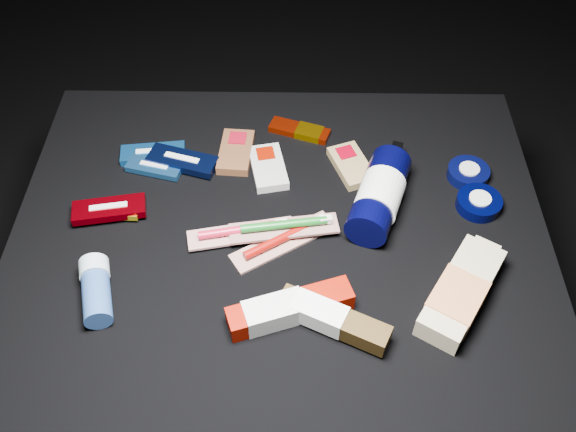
{
  "coord_description": "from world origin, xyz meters",
  "views": [
    {
      "loc": [
        0.03,
        -0.75,
        1.31
      ],
      "look_at": [
        0.01,
        0.01,
        0.42
      ],
      "focal_mm": 40.0,
      "sensor_mm": 36.0,
      "label": 1
    }
  ],
  "objects_px": {
    "deodorant_stick": "(96,290)",
    "toothpaste_carton_red": "(285,310)",
    "lotion_bottle": "(379,195)",
    "bodywash_bottle": "(460,294)"
  },
  "relations": [
    {
      "from": "lotion_bottle",
      "to": "deodorant_stick",
      "type": "bearing_deg",
      "value": -137.8
    },
    {
      "from": "bodywash_bottle",
      "to": "toothpaste_carton_red",
      "type": "height_order",
      "value": "bodywash_bottle"
    },
    {
      "from": "deodorant_stick",
      "to": "toothpaste_carton_red",
      "type": "height_order",
      "value": "deodorant_stick"
    },
    {
      "from": "lotion_bottle",
      "to": "toothpaste_carton_red",
      "type": "relative_size",
      "value": 1.19
    },
    {
      "from": "lotion_bottle",
      "to": "deodorant_stick",
      "type": "height_order",
      "value": "lotion_bottle"
    },
    {
      "from": "toothpaste_carton_red",
      "to": "deodorant_stick",
      "type": "bearing_deg",
      "value": 155.39
    },
    {
      "from": "toothpaste_carton_red",
      "to": "bodywash_bottle",
      "type": "bearing_deg",
      "value": -12.24
    },
    {
      "from": "lotion_bottle",
      "to": "toothpaste_carton_red",
      "type": "xyz_separation_m",
      "value": [
        -0.17,
        -0.24,
        -0.02
      ]
    },
    {
      "from": "deodorant_stick",
      "to": "toothpaste_carton_red",
      "type": "xyz_separation_m",
      "value": [
        0.31,
        -0.03,
        -0.0
      ]
    },
    {
      "from": "lotion_bottle",
      "to": "bodywash_bottle",
      "type": "distance_m",
      "value": 0.24
    }
  ]
}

